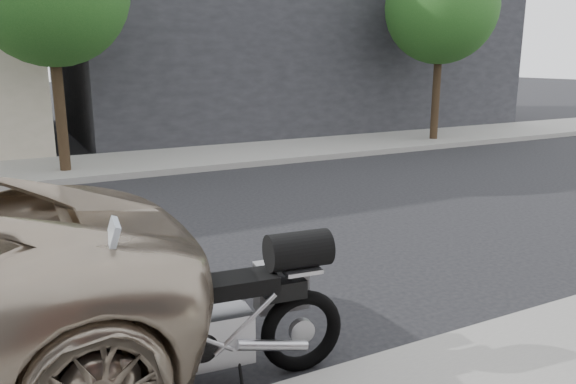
# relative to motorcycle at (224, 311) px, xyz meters

# --- Properties ---
(ground) EXTENTS (120.00, 120.00, 0.00)m
(ground) POSITION_rel_motorcycle_xyz_m (-1.84, -3.61, -0.66)
(ground) COLOR black
(ground) RESTS_ON ground
(far_sidewalk) EXTENTS (44.00, 3.00, 0.15)m
(far_sidewalk) POSITION_rel_motorcycle_xyz_m (-1.84, -10.11, -0.59)
(far_sidewalk) COLOR gray
(far_sidewalk) RESTS_ON ground
(far_building_dark) EXTENTS (16.00, 11.00, 7.00)m
(far_building_dark) POSITION_rel_motorcycle_xyz_m (-8.84, -17.10, 2.84)
(far_building_dark) COLOR #232428
(far_building_dark) RESTS_ON ground
(street_tree_left) EXTENTS (3.40, 3.40, 5.70)m
(street_tree_left) POSITION_rel_motorcycle_xyz_m (-10.84, -9.61, 3.48)
(street_tree_left) COLOR #332517
(street_tree_left) RESTS_ON far_sidewalk
(motorcycle) EXTENTS (2.42, 0.78, 1.53)m
(motorcycle) POSITION_rel_motorcycle_xyz_m (0.00, 0.00, 0.00)
(motorcycle) COLOR black
(motorcycle) RESTS_ON ground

